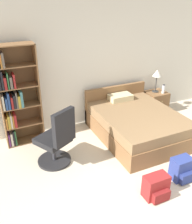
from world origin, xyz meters
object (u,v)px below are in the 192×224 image
(table_lamp, at_px, (157,75))
(backpack_blue, at_px, (182,169))
(bed, at_px, (136,123))
(nightstand, at_px, (156,102))
(office_chair, at_px, (57,141))
(water_bottle, at_px, (163,89))
(backpack_red, at_px, (156,187))
(bookshelf, at_px, (15,97))

(table_lamp, bearing_deg, backpack_blue, -116.45)
(bed, xyz_separation_m, table_lamp, (1.02, 0.76, 0.67))
(table_lamp, bearing_deg, bed, -143.50)
(bed, xyz_separation_m, nightstand, (1.04, 0.71, -0.02))
(bed, bearing_deg, office_chair, -171.84)
(bed, distance_m, water_bottle, 1.33)
(office_chair, xyz_separation_m, water_bottle, (2.84, 0.85, 0.17))
(bed, relative_size, table_lamp, 3.57)
(office_chair, distance_m, backpack_red, 1.72)
(bookshelf, height_order, bed, bookshelf)
(office_chair, height_order, backpack_blue, office_chair)
(nightstand, bearing_deg, table_lamp, 112.27)
(office_chair, height_order, backpack_red, office_chair)
(bed, distance_m, backpack_blue, 1.43)
(office_chair, bearing_deg, nightstand, 19.21)
(bed, xyz_separation_m, backpack_blue, (-0.06, -1.43, -0.10))
(table_lamp, bearing_deg, bookshelf, -179.67)
(office_chair, bearing_deg, bookshelf, 115.09)
(table_lamp, height_order, backpack_blue, table_lamp)
(office_chair, bearing_deg, backpack_blue, -35.75)
(office_chair, xyz_separation_m, nightstand, (2.75, 0.96, -0.19))
(bed, relative_size, office_chair, 1.80)
(nightstand, relative_size, water_bottle, 2.46)
(nightstand, bearing_deg, water_bottle, -50.84)
(bed, relative_size, water_bottle, 8.94)
(bookshelf, relative_size, table_lamp, 3.54)
(table_lamp, height_order, water_bottle, table_lamp)
(bookshelf, xyz_separation_m, nightstand, (3.21, -0.03, -0.68))
(table_lamp, relative_size, water_bottle, 2.51)
(bookshelf, bearing_deg, backpack_red, -56.91)
(bookshelf, bearing_deg, office_chair, -64.91)
(water_bottle, relative_size, backpack_blue, 0.57)
(nightstand, height_order, table_lamp, table_lamp)
(backpack_blue, bearing_deg, water_bottle, 59.56)
(water_bottle, distance_m, backpack_blue, 2.40)
(nightstand, distance_m, table_lamp, 0.69)
(water_bottle, bearing_deg, table_lamp, 124.97)
(nightstand, bearing_deg, office_chair, -160.79)
(bookshelf, distance_m, backpack_red, 2.87)
(backpack_red, bearing_deg, water_bottle, 50.56)
(bookshelf, height_order, backpack_blue, bookshelf)
(bookshelf, relative_size, bed, 0.99)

